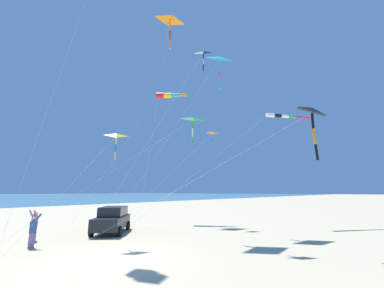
% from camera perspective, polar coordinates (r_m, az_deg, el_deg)
% --- Properties ---
extents(ground_plane, '(600.00, 600.00, 0.00)m').
position_cam_1_polar(ground_plane, '(12.55, -16.82, -24.52)').
color(ground_plane, '#C6B58C').
extents(parked_car, '(4.32, 4.38, 1.85)m').
position_cam_1_polar(parked_car, '(19.57, -18.46, -16.62)').
color(parked_car, black).
rests_on(parked_car, ground_plane).
extents(cooler_box, '(0.62, 0.42, 0.42)m').
position_cam_1_polar(cooler_box, '(21.95, -19.73, -17.84)').
color(cooler_box, '#EF4C93').
rests_on(cooler_box, ground_plane).
extents(person_adult_flyer, '(0.50, 0.60, 1.77)m').
position_cam_1_polar(person_adult_flyer, '(16.37, -33.59, -16.49)').
color(person_adult_flyer, '#8E6B9E').
rests_on(person_adult_flyer, ground_plane).
extents(person_child_grey_jacket, '(0.62, 0.67, 1.87)m').
position_cam_1_polar(person_child_grey_jacket, '(18.55, -33.40, -15.51)').
color(person_child_grey_jacket, '#232328').
rests_on(person_child_grey_jacket, ground_plane).
extents(kite_windsock_small_distant, '(11.86, 13.18, 10.69)m').
position_cam_1_polar(kite_windsock_small_distant, '(26.02, 20.62, 6.22)').
color(kite_windsock_small_distant, white).
rests_on(kite_windsock_small_distant, ground_plane).
extents(kite_delta_purple_drifting, '(4.79, 14.79, 10.76)m').
position_cam_1_polar(kite_delta_purple_drifting, '(24.75, 0.12, 5.86)').
color(kite_delta_purple_drifting, green).
rests_on(kite_delta_purple_drifting, ground_plane).
extents(kite_delta_green_low_center, '(12.66, 7.14, 7.74)m').
position_cam_1_polar(kite_delta_green_low_center, '(14.66, 26.74, 6.87)').
color(kite_delta_green_low_center, black).
rests_on(kite_delta_green_low_center, ground_plane).
extents(kite_delta_white_trailing, '(1.86, 5.44, 6.74)m').
position_cam_1_polar(kite_delta_white_trailing, '(15.94, -17.56, 1.85)').
color(kite_delta_white_trailing, yellow).
rests_on(kite_delta_white_trailing, ground_plane).
extents(kite_delta_teal_far_right, '(4.54, 2.56, 19.13)m').
position_cam_1_polar(kite_delta_teal_far_right, '(25.36, -5.26, 27.24)').
color(kite_delta_teal_far_right, orange).
rests_on(kite_delta_teal_far_right, ground_plane).
extents(kite_delta_striped_overhead, '(8.20, 4.33, 13.53)m').
position_cam_1_polar(kite_delta_striped_overhead, '(19.23, 2.60, 20.68)').
color(kite_delta_striped_overhead, black).
rests_on(kite_delta_striped_overhead, ground_plane).
extents(kite_delta_red_high_left, '(7.46, 7.86, 15.64)m').
position_cam_1_polar(kite_delta_red_high_left, '(23.73, 6.41, 19.45)').
color(kite_delta_red_high_left, '#1EB7C6').
rests_on(kite_delta_red_high_left, ground_plane).
extents(kite_delta_black_fish_shape, '(6.27, 6.94, 8.62)m').
position_cam_1_polar(kite_delta_black_fish_shape, '(22.58, 4.84, 2.50)').
color(kite_delta_black_fish_shape, orange).
rests_on(kite_delta_black_fish_shape, ground_plane).
extents(kite_windsock_checkered_midright, '(3.42, 11.30, 14.62)m').
position_cam_1_polar(kite_windsock_checkered_midright, '(29.28, -5.94, 11.40)').
color(kite_windsock_checkered_midright, red).
rests_on(kite_windsock_checkered_midright, ground_plane).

